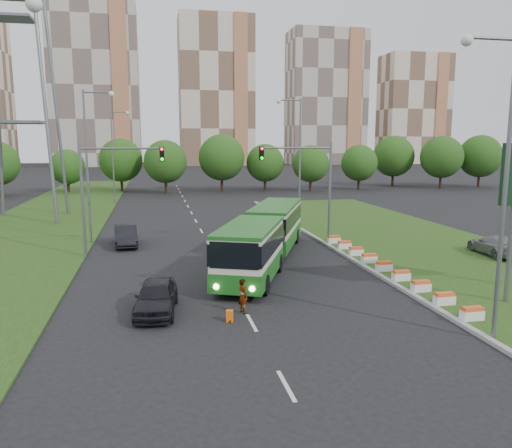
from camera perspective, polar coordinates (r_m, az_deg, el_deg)
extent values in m
plane|color=black|center=(29.09, 3.05, -6.71)|extent=(360.00, 360.00, 0.00)
cube|color=#224213|center=(41.18, 17.93, -2.26)|extent=(14.00, 60.00, 0.15)
cube|color=#9C9C9C|center=(38.26, 8.82, -2.75)|extent=(0.30, 60.00, 0.18)
cube|color=#224213|center=(53.76, -23.13, 0.05)|extent=(12.00, 110.00, 0.10)
cylinder|color=slate|center=(27.62, 27.03, -2.63)|extent=(0.24, 0.24, 5.60)
cylinder|color=slate|center=(39.63, 8.43, 3.40)|extent=(0.20, 0.20, 8.00)
cylinder|color=slate|center=(38.57, 4.67, 8.67)|extent=(5.50, 0.14, 0.14)
cube|color=black|center=(37.90, 0.63, 8.08)|extent=(0.32, 0.32, 1.00)
cylinder|color=slate|center=(36.59, -19.20, 2.49)|extent=(0.20, 0.20, 8.00)
cylinder|color=slate|center=(36.10, -15.14, 8.33)|extent=(5.50, 0.14, 0.14)
cube|color=black|center=(36.05, -10.71, 7.86)|extent=(0.32, 0.32, 1.00)
cube|color=beige|center=(178.84, -17.87, 14.69)|extent=(28.00, 15.00, 52.00)
cube|color=beige|center=(179.21, -4.60, 14.76)|extent=(25.00, 15.00, 50.00)
cube|color=beige|center=(188.25, 7.96, 13.99)|extent=(27.00, 15.00, 47.00)
cube|color=beige|center=(202.27, 17.55, 12.33)|extent=(24.00, 14.00, 40.00)
cube|color=beige|center=(28.53, 2.78, -3.08)|extent=(2.72, 7.51, 2.94)
cube|color=beige|center=(37.77, -0.84, 0.00)|extent=(2.72, 9.14, 2.94)
cylinder|color=black|center=(32.74, 0.87, -1.55)|extent=(2.72, 1.36, 2.72)
cube|color=#1C631C|center=(28.76, 2.76, -4.99)|extent=(2.81, 7.56, 1.03)
cube|color=#1C631C|center=(37.94, -0.84, -1.46)|extent=(2.81, 9.19, 1.03)
cube|color=black|center=(28.43, 2.78, -2.12)|extent=(2.81, 7.56, 1.14)
cube|color=black|center=(37.69, -0.84, 0.74)|extent=(2.81, 9.19, 1.14)
imported|color=black|center=(24.40, -11.33, -8.14)|extent=(2.35, 4.79, 1.57)
imported|color=black|center=(40.41, -14.66, -1.28)|extent=(2.08, 4.98, 1.60)
imported|color=gray|center=(39.06, 25.69, -2.18)|extent=(2.28, 4.98, 1.41)
imported|color=gray|center=(23.86, -1.51, -8.22)|extent=(0.60, 0.72, 1.68)
cube|color=#FF640D|center=(22.97, -3.03, -10.45)|extent=(0.31, 0.27, 0.53)
cylinder|color=black|center=(22.92, -2.97, -11.04)|extent=(0.04, 0.12, 0.12)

